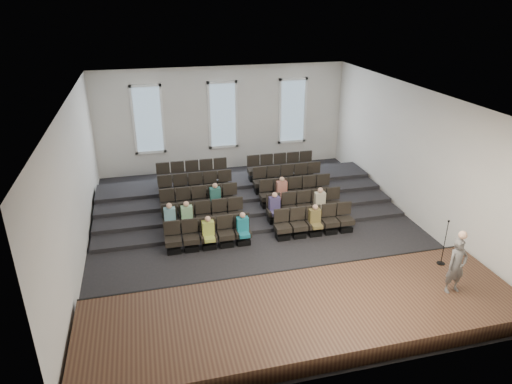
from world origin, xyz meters
TOP-DOWN VIEW (x-y plane):
  - ground at (0.00, 0.00)m, footprint 14.00×14.00m
  - ceiling at (0.00, 0.00)m, footprint 12.00×14.00m
  - wall_back at (0.00, 7.02)m, footprint 12.00×0.04m
  - wall_front at (0.00, -7.02)m, footprint 12.00×0.04m
  - wall_left at (-6.02, 0.00)m, footprint 0.04×14.00m
  - wall_right at (6.02, 0.00)m, footprint 0.04×14.00m
  - stage at (0.00, -5.10)m, footprint 11.80×3.60m
  - stage_lip at (0.00, -3.33)m, footprint 11.80×0.06m
  - risers at (0.00, 3.17)m, footprint 11.80×4.80m
  - seating_rows at (-0.00, 1.54)m, footprint 6.80×4.70m
  - windows at (0.00, 6.95)m, footprint 8.44×0.10m
  - audience at (-0.35, 0.34)m, footprint 6.05×2.64m
  - speaker at (4.13, -5.40)m, footprint 0.61×0.42m
  - mic_stand at (4.68, -4.11)m, footprint 0.25×0.25m

SIDE VIEW (x-z plane):
  - ground at x=0.00m, z-range 0.00..0.00m
  - risers at x=0.00m, z-range -0.10..0.50m
  - stage at x=0.00m, z-range 0.00..0.50m
  - stage_lip at x=0.00m, z-range -0.01..0.51m
  - seating_rows at x=0.00m, z-range -0.15..1.52m
  - audience at x=-0.35m, z-range 0.26..1.36m
  - mic_stand at x=4.68m, z-range 0.20..1.68m
  - speaker at x=4.13m, z-range 0.50..2.12m
  - wall_back at x=0.00m, z-range 0.00..5.00m
  - wall_front at x=0.00m, z-range 0.00..5.00m
  - wall_left at x=-6.02m, z-range 0.00..5.00m
  - wall_right at x=6.02m, z-range 0.00..5.00m
  - windows at x=0.00m, z-range 1.08..4.32m
  - ceiling at x=0.00m, z-range 5.00..5.02m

